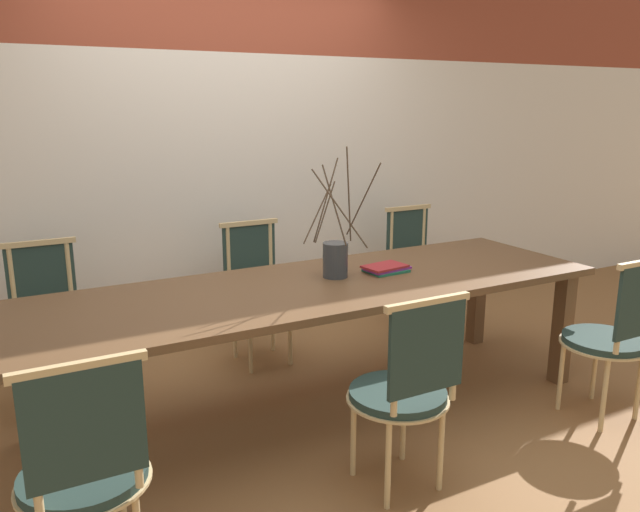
{
  "coord_description": "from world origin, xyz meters",
  "views": [
    {
      "loc": [
        -1.52,
        -2.83,
        1.67
      ],
      "look_at": [
        0.0,
        0.0,
        0.89
      ],
      "focal_mm": 35.0,
      "sensor_mm": 36.0,
      "label": 1
    }
  ],
  "objects_px": {
    "chair_far_center": "(417,265)",
    "book_stack": "(386,268)",
    "vase_centerpiece": "(335,257)",
    "dining_table": "(320,297)",
    "chair_near_center": "(613,333)"
  },
  "relations": [
    {
      "from": "chair_far_center",
      "to": "vase_centerpiece",
      "type": "bearing_deg",
      "value": 33.6
    },
    {
      "from": "vase_centerpiece",
      "to": "book_stack",
      "type": "bearing_deg",
      "value": -8.18
    },
    {
      "from": "book_stack",
      "to": "chair_far_center",
      "type": "bearing_deg",
      "value": 43.96
    },
    {
      "from": "vase_centerpiece",
      "to": "chair_near_center",
      "type": "bearing_deg",
      "value": -37.12
    },
    {
      "from": "dining_table",
      "to": "vase_centerpiece",
      "type": "xyz_separation_m",
      "value": [
        0.14,
        0.07,
        0.19
      ]
    },
    {
      "from": "chair_far_center",
      "to": "book_stack",
      "type": "bearing_deg",
      "value": 43.96
    },
    {
      "from": "book_stack",
      "to": "vase_centerpiece",
      "type": "bearing_deg",
      "value": 171.82
    },
    {
      "from": "vase_centerpiece",
      "to": "dining_table",
      "type": "bearing_deg",
      "value": -152.25
    },
    {
      "from": "chair_far_center",
      "to": "book_stack",
      "type": "xyz_separation_m",
      "value": [
        -0.83,
        -0.8,
        0.27
      ]
    },
    {
      "from": "dining_table",
      "to": "book_stack",
      "type": "bearing_deg",
      "value": 3.47
    },
    {
      "from": "chair_far_center",
      "to": "dining_table",
      "type": "bearing_deg",
      "value": 33.01
    },
    {
      "from": "chair_near_center",
      "to": "vase_centerpiece",
      "type": "bearing_deg",
      "value": 142.88
    },
    {
      "from": "chair_near_center",
      "to": "chair_far_center",
      "type": "distance_m",
      "value": 1.65
    },
    {
      "from": "dining_table",
      "to": "vase_centerpiece",
      "type": "bearing_deg",
      "value": 27.75
    },
    {
      "from": "dining_table",
      "to": "book_stack",
      "type": "height_order",
      "value": "book_stack"
    }
  ]
}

